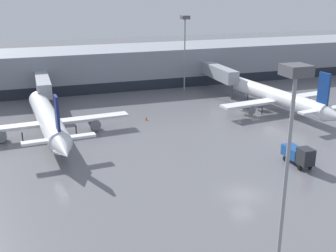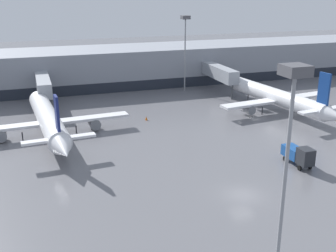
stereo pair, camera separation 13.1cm
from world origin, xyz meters
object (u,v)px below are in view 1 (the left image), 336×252
Objects in this scene: apron_light_mast_0 at (292,116)px; apron_light_mast_1 at (185,31)px; parked_jet_1 at (277,97)px; service_truck_1 at (299,154)px; traffic_cone_0 at (146,118)px; parked_jet_2 at (48,120)px.

apron_light_mast_1 is at bearing 75.73° from apron_light_mast_0.
parked_jet_1 is 26.33m from service_truck_1.
traffic_cone_0 is at bearing 87.74° from apron_light_mast_0.
service_truck_1 is at bearing 146.35° from parked_jet_1.
parked_jet_2 is 47.01m from apron_light_mast_0.
apron_light_mast_1 is (16.61, 65.29, -0.67)m from apron_light_mast_0.
apron_light_mast_0 reaches higher than parked_jet_1.
apron_light_mast_0 is 67.38m from apron_light_mast_1.
parked_jet_2 is at bearing 82.94° from parked_jet_1.
parked_jet_1 is 2.00× the size of apron_light_mast_1.
parked_jet_2 is 1.91× the size of apron_light_mast_0.
parked_jet_2 is at bearing -145.04° from apron_light_mast_1.
apron_light_mast_1 reaches higher than service_truck_1.
service_truck_1 is (31.31, -23.26, -1.14)m from parked_jet_2.
traffic_cone_0 is at bearing -127.29° from apron_light_mast_1.
service_truck_1 is (-11.57, -23.62, -1.24)m from parked_jet_1.
service_truck_1 is 28.22m from apron_light_mast_0.
apron_light_mast_1 is at bearing 178.45° from service_truck_1.
parked_jet_1 is 0.99× the size of parked_jet_2.
apron_light_mast_1 is at bearing 52.71° from traffic_cone_0.
parked_jet_1 is 47.05× the size of traffic_cone_0.
traffic_cone_0 is 27.77m from apron_light_mast_1.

